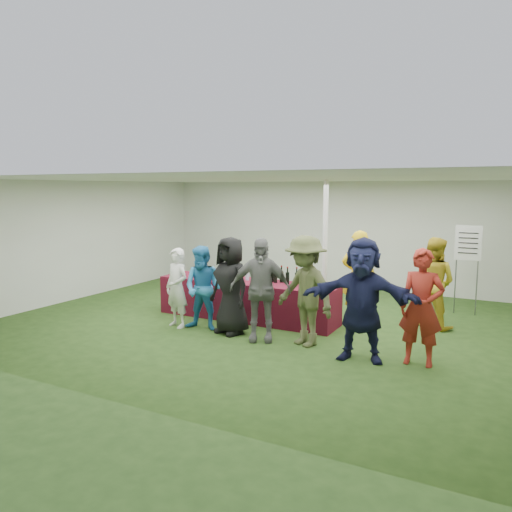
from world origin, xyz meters
The scene contains 18 objects.
ground centered at (0.00, 0.00, 0.00)m, with size 60.00×60.00×0.00m, color #284719.
tent centered at (0.50, 1.20, 1.35)m, with size 10.00×10.00×10.00m.
serving_table centered at (-0.68, 0.09, 0.38)m, with size 3.60×0.80×0.75m, color maroon.
wine_bottles centered at (-0.04, 0.22, 0.87)m, with size 0.73×0.16×0.32m.
wine_glasses centered at (-1.18, -0.18, 0.86)m, with size 2.74×0.12×0.16m.
water_bottle centered at (-0.71, 0.17, 0.85)m, with size 0.07×0.07×0.23m.
bar_towel centered at (0.89, 0.14, 0.77)m, with size 0.25×0.18×0.03m, color white.
dump_bucket centered at (0.88, -0.13, 0.84)m, with size 0.21×0.21×0.18m, color slate.
wine_list_sign centered at (3.04, 2.46, 1.32)m, with size 0.50×0.03×1.80m.
staff_pourer centered at (1.30, 0.87, 0.88)m, with size 0.64×0.42×1.76m, color yellow.
staff_back centered at (2.60, 1.15, 0.83)m, with size 0.81×0.63×1.66m, color gold.
customer_0 centered at (-1.53, -1.01, 0.73)m, with size 0.53×0.35×1.46m, color white.
customer_1 centered at (-1.01, -0.92, 0.76)m, with size 0.74×0.57×1.52m, color #2981BF.
customer_2 centered at (-0.46, -0.90, 0.85)m, with size 0.83×0.54×1.70m, color black.
customer_3 centered at (0.19, -1.02, 0.87)m, with size 1.02×0.42×1.73m, color slate.
customer_4 centered at (0.95, -0.91, 0.89)m, with size 1.16×0.66×1.79m, color #49502B.
customer_5 centered at (1.95, -1.17, 0.92)m, with size 1.70×0.54×1.83m, color #15193B.
customer_6 centered at (2.76, -0.97, 0.85)m, with size 0.62×0.41×1.69m, color maroon.
Camera 1 is at (3.93, -8.21, 2.54)m, focal length 35.00 mm.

